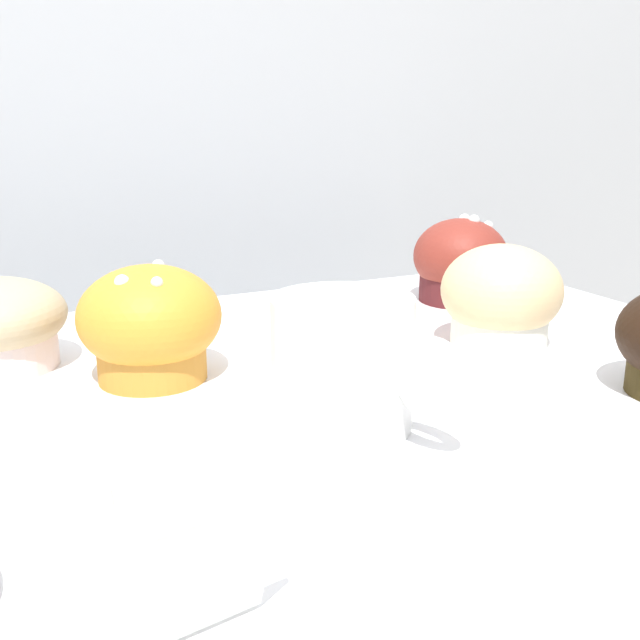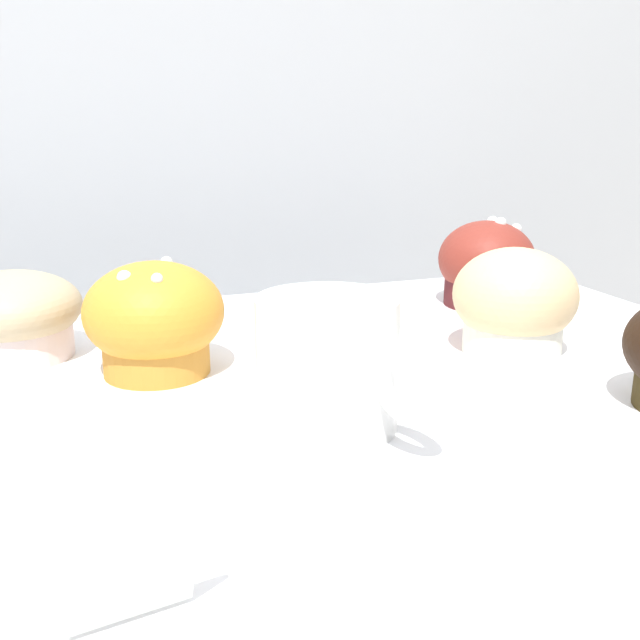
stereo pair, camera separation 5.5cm
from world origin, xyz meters
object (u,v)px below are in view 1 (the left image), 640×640
at_px(muffin_back_left, 501,299).
at_px(coffee_cup, 345,361).
at_px(muffin_front_left, 157,324).
at_px(muffin_front_center, 460,263).

height_order(muffin_back_left, coffee_cup, muffin_back_left).
xyz_separation_m(muffin_front_left, coffee_cup, (0.08, -0.14, 0.00)).
bearing_deg(muffin_front_center, coffee_cup, -137.34).
bearing_deg(muffin_back_left, coffee_cup, -154.47).
bearing_deg(muffin_front_left, muffin_back_left, -9.63).
bearing_deg(muffin_back_left, muffin_front_left, 170.37).
relative_size(muffin_front_center, coffee_cup, 0.76).
height_order(muffin_front_left, coffee_cup, muffin_front_left).
distance_m(muffin_front_center, muffin_front_left, 0.36).
bearing_deg(muffin_front_center, muffin_back_left, -113.61).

